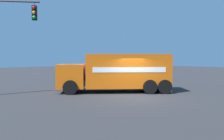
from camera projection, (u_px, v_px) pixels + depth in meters
name	position (u px, v px, depth m)	size (l,w,h in m)	color
ground_plane	(135.00, 97.00, 14.89)	(100.00, 100.00, 0.00)	#2B2B2D
delivery_truck	(118.00, 72.00, 16.96)	(7.18, 7.86, 2.80)	orange
pickup_navy	(91.00, 74.00, 25.54)	(2.73, 5.39, 1.38)	navy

